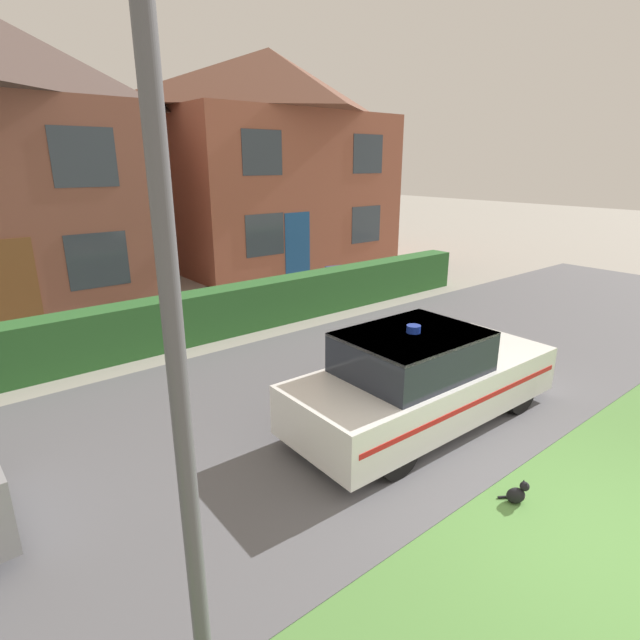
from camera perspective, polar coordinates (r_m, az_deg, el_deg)
ground_plane at (r=6.21m, az=29.23°, el=-21.09°), size 80.00×80.00×0.00m
road_strip at (r=8.23m, az=1.36°, el=-8.72°), size 28.00×5.98×0.01m
lawn_verge at (r=6.26m, az=27.24°, el=-20.35°), size 28.00×1.92×0.01m
garden_hedge at (r=11.31m, az=-9.31°, el=1.29°), size 14.32×0.63×1.04m
police_car at (r=7.33m, az=11.60°, el=-6.65°), size 4.32×1.70×1.54m
cat at (r=6.32m, az=21.64°, el=-17.98°), size 0.26×0.29×0.27m
house_right at (r=19.22m, az=-5.56°, el=17.91°), size 8.36×5.83×7.41m
wheelie_bin at (r=13.20m, az=2.24°, el=3.83°), size 0.72×0.81×1.02m
street_lamp at (r=2.32m, az=-17.54°, el=11.16°), size 0.24×0.24×5.93m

